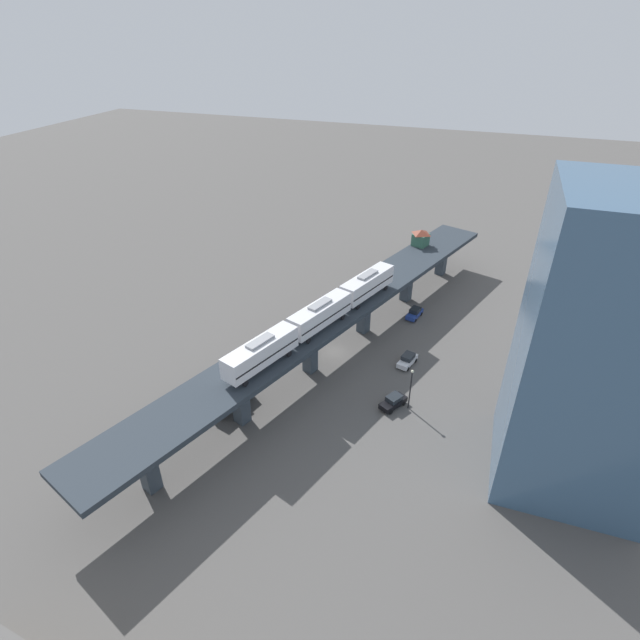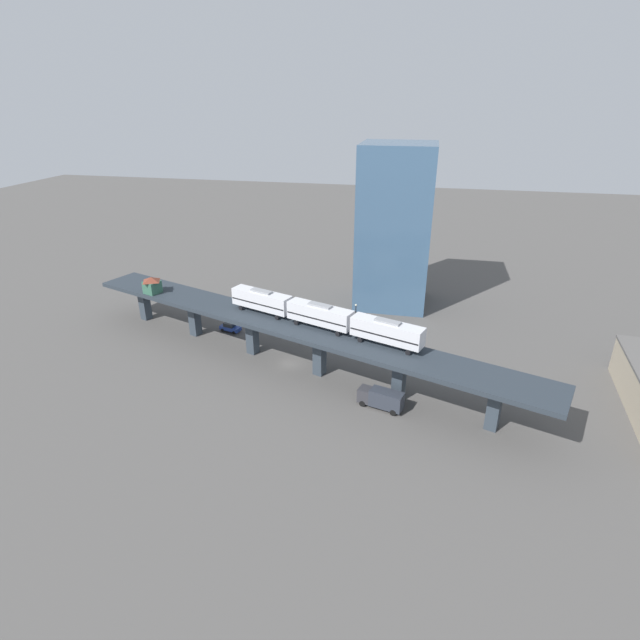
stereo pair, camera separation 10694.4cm
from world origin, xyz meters
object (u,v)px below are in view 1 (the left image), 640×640
(street_car_blue, at_px, (415,313))
(delivery_truck, at_px, (229,396))
(subway_train, at_px, (320,314))
(office_tower, at_px, (599,354))
(street_car_black, at_px, (393,401))
(street_car_white, at_px, (408,360))
(signal_hut, at_px, (421,237))
(street_lamp, at_px, (411,386))

(street_car_blue, distance_m, delivery_truck, 39.86)
(subway_train, height_order, delivery_truck, subway_train)
(street_car_blue, bearing_deg, office_tower, 127.03)
(street_car_black, xyz_separation_m, office_tower, (-22.11, 5.10, 17.06))
(street_car_white, bearing_deg, street_car_blue, -84.40)
(delivery_truck, bearing_deg, subway_train, -129.53)
(street_car_blue, height_order, street_car_white, same)
(street_car_blue, xyz_separation_m, delivery_truck, (21.34, 33.65, 0.82))
(signal_hut, bearing_deg, delivery_truck, 68.71)
(signal_hut, xyz_separation_m, street_lamp, (-5.90, 41.02, -5.89))
(street_car_white, bearing_deg, office_tower, 144.11)
(street_car_blue, xyz_separation_m, street_car_white, (-1.50, 15.27, 0.00))
(subway_train, relative_size, signal_hut, 8.74)
(subway_train, xyz_separation_m, street_car_blue, (-11.44, -21.66, -9.80))
(office_tower, bearing_deg, street_lamp, -15.30)
(street_car_black, height_order, delivery_truck, delivery_truck)
(street_car_blue, bearing_deg, street_car_white, 95.60)
(street_car_white, height_order, delivery_truck, delivery_truck)
(street_car_black, height_order, street_lamp, street_lamp)
(street_car_blue, bearing_deg, signal_hut, -81.47)
(street_car_white, distance_m, street_car_black, 10.87)
(subway_train, height_order, street_car_white, subway_train)
(subway_train, bearing_deg, signal_hut, -103.93)
(street_car_black, xyz_separation_m, delivery_truck, (22.78, 7.52, 0.82))
(street_car_black, relative_size, delivery_truck, 0.62)
(street_car_black, relative_size, office_tower, 0.13)
(street_car_blue, distance_m, street_lamp, 26.22)
(signal_hut, relative_size, street_lamp, 0.59)
(street_car_blue, distance_m, street_car_black, 26.17)
(delivery_truck, distance_m, office_tower, 47.80)
(subway_train, distance_m, street_lamp, 16.96)
(street_car_black, bearing_deg, street_car_white, -90.27)
(delivery_truck, bearing_deg, signal_hut, -111.29)
(street_car_blue, bearing_deg, subway_train, 62.16)
(street_car_white, distance_m, delivery_truck, 29.33)
(signal_hut, height_order, street_lamp, signal_hut)
(subway_train, height_order, street_car_blue, subway_train)
(subway_train, bearing_deg, street_lamp, 164.72)
(office_tower, bearing_deg, street_car_white, -35.89)
(street_car_blue, relative_size, delivery_truck, 0.62)
(street_lamp, bearing_deg, signal_hut, -81.81)
(signal_hut, height_order, street_car_black, signal_hut)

